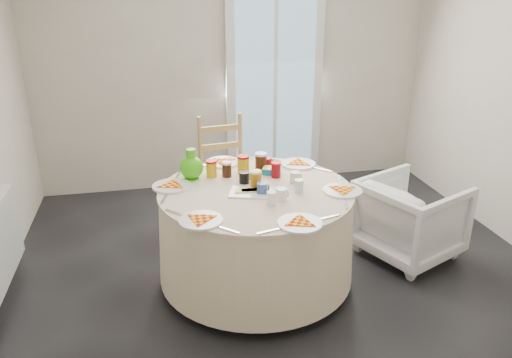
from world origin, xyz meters
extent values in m
plane|color=black|center=(0.00, 0.00, 0.00)|extent=(4.00, 4.00, 0.00)
cube|color=#BCB5A3|center=(0.00, 2.00, 1.30)|extent=(4.00, 0.02, 2.60)
cube|color=silver|center=(0.40, 1.95, 1.05)|extent=(1.00, 0.08, 2.10)
cylinder|color=beige|center=(-0.20, 0.06, 0.38)|extent=(1.37, 1.37, 0.69)
imported|color=silver|center=(1.07, 0.17, 0.39)|extent=(0.85, 0.87, 0.70)
cube|color=#047CA5|center=(-0.02, 0.33, 0.79)|extent=(0.15, 0.13, 0.05)
camera|label=1|loc=(-0.85, -3.01, 2.06)|focal=35.00mm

